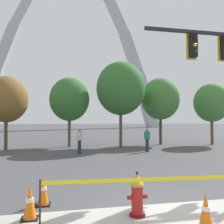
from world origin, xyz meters
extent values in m
plane|color=#474749|center=(0.00, 0.00, 0.00)|extent=(240.00, 240.00, 0.00)
cylinder|color=#5E0F0D|center=(-0.79, -0.50, 0.03)|extent=(0.36, 0.36, 0.05)
cylinder|color=maroon|center=(-0.79, -0.50, 0.36)|extent=(0.26, 0.26, 0.62)
cylinder|color=#A8842D|center=(-0.79, -0.50, 0.69)|extent=(0.30, 0.30, 0.04)
cone|color=#A8842D|center=(-0.79, -0.50, 0.82)|extent=(0.30, 0.30, 0.22)
cylinder|color=#5E0F0D|center=(-0.79, -0.50, 0.96)|extent=(0.06, 0.06, 0.06)
cylinder|color=maroon|center=(-0.97, -0.50, 0.42)|extent=(0.10, 0.09, 0.09)
cylinder|color=maroon|center=(-0.61, -0.50, 0.42)|extent=(0.10, 0.09, 0.09)
cylinder|color=maroon|center=(-0.79, -0.30, 0.33)|extent=(0.13, 0.14, 0.13)
cylinder|color=#5E0F0D|center=(-0.79, -0.22, 0.33)|extent=(0.15, 0.03, 0.15)
cylinder|color=#232326|center=(-2.88, -0.53, 0.46)|extent=(0.04, 0.04, 0.93)
cube|color=yellow|center=(-0.16, -0.72, 0.85)|extent=(5.43, 0.38, 0.08)
cube|color=black|center=(-3.11, -0.20, 0.01)|extent=(0.36, 0.36, 0.03)
cone|color=orange|center=(-3.11, -0.20, 0.38)|extent=(0.28, 0.28, 0.70)
cylinder|color=white|center=(-3.11, -0.20, 0.42)|extent=(0.17, 0.17, 0.08)
cone|color=orange|center=(0.33, -1.41, 0.38)|extent=(0.28, 0.28, 0.70)
cylinder|color=white|center=(0.33, -1.41, 0.42)|extent=(0.17, 0.17, 0.08)
cube|color=black|center=(-2.90, 0.66, 0.01)|extent=(0.36, 0.36, 0.03)
cone|color=orange|center=(-2.90, 0.66, 0.38)|extent=(0.28, 0.28, 0.70)
cylinder|color=white|center=(-2.90, 0.66, 0.42)|extent=(0.17, 0.17, 0.08)
cube|color=#232326|center=(3.68, 2.86, 5.60)|extent=(6.20, 0.12, 0.12)
cube|color=gold|center=(3.98, 3.00, 5.05)|extent=(0.44, 0.03, 1.04)
cube|color=black|center=(2.58, 2.86, 5.05)|extent=(0.26, 0.24, 0.90)
cube|color=gold|center=(2.58, 3.00, 5.05)|extent=(0.44, 0.03, 1.04)
sphere|color=#360606|center=(2.58, 2.73, 5.33)|extent=(0.16, 0.16, 0.16)
sphere|color=orange|center=(2.58, 2.73, 5.05)|extent=(0.16, 0.16, 0.16)
sphere|color=black|center=(2.58, 2.73, 4.77)|extent=(0.16, 0.16, 0.16)
cube|color=#B2B5BC|center=(-16.57, 59.71, 20.39)|extent=(6.66, 2.63, 12.63)
cube|color=#B2B5BC|center=(-12.43, 59.71, 30.59)|extent=(6.28, 2.32, 9.83)
cube|color=#B2B5BC|center=(12.43, 59.71, 30.59)|extent=(6.28, 2.32, 9.83)
cube|color=#B2B5BC|center=(16.57, 59.71, 20.39)|extent=(6.66, 2.63, 12.63)
cube|color=#B2B5BC|center=(20.71, 59.71, 7.28)|extent=(7.00, 2.94, 15.47)
cylinder|color=brown|center=(-6.34, 12.67, 1.13)|extent=(0.24, 0.24, 2.26)
ellipsoid|color=brown|center=(-6.34, 12.67, 3.61)|extent=(3.01, 3.01, 3.31)
cylinder|color=brown|center=(-1.88, 13.91, 1.18)|extent=(0.24, 0.24, 2.37)
ellipsoid|color=#336B2D|center=(-1.88, 13.91, 3.78)|extent=(3.15, 3.15, 3.47)
cylinder|color=brown|center=(2.11, 13.03, 1.45)|extent=(0.24, 0.24, 2.90)
ellipsoid|color=#336B2D|center=(2.11, 13.03, 4.64)|extent=(3.87, 3.87, 4.26)
cylinder|color=#473323|center=(5.94, 14.15, 1.24)|extent=(0.24, 0.24, 2.48)
ellipsoid|color=#427A38|center=(5.94, 14.15, 3.97)|extent=(3.31, 3.31, 3.64)
cylinder|color=brown|center=(10.23, 13.11, 1.14)|extent=(0.24, 0.24, 2.27)
ellipsoid|color=#427A38|center=(10.23, 13.11, 3.64)|extent=(3.03, 3.03, 3.33)
cylinder|color=#232847|center=(3.15, 9.79, 0.42)|extent=(0.22, 0.22, 0.84)
cube|color=#23754C|center=(3.15, 9.79, 1.11)|extent=(0.36, 0.24, 0.54)
sphere|color=#936B4C|center=(3.15, 9.79, 1.49)|extent=(0.20, 0.20, 0.20)
cylinder|color=#232847|center=(-1.35, 9.93, 0.42)|extent=(0.22, 0.22, 0.84)
cube|color=beige|center=(-1.35, 9.93, 1.11)|extent=(0.39, 0.35, 0.54)
sphere|color=#936B4C|center=(-1.35, 9.93, 1.49)|extent=(0.20, 0.20, 0.20)
camera|label=1|loc=(-2.44, -5.77, 2.15)|focal=39.12mm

